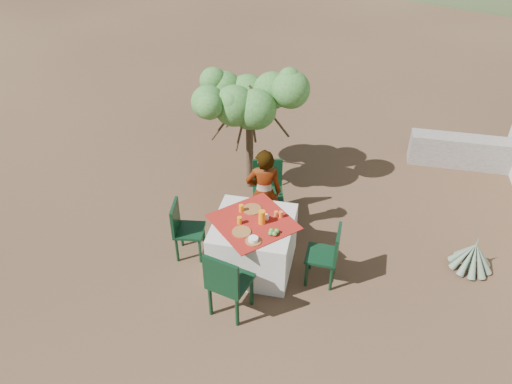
{
  "coord_description": "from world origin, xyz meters",
  "views": [
    {
      "loc": [
        1.23,
        -4.66,
        4.81
      ],
      "look_at": [
        0.11,
        0.56,
        0.94
      ],
      "focal_mm": 35.0,
      "sensor_mm": 36.0,
      "label": 1
    }
  ],
  "objects_px": {
    "chair_far": "(268,188)",
    "juice_pitcher": "(262,217)",
    "table": "(253,244)",
    "shrub_tree": "(254,106)",
    "person": "(264,193)",
    "agave": "(472,256)",
    "chair_left": "(184,227)",
    "chair_near": "(227,282)",
    "chair_right": "(328,253)"
  },
  "relations": [
    {
      "from": "table",
      "to": "shrub_tree",
      "type": "relative_size",
      "value": 0.71
    },
    {
      "from": "person",
      "to": "shrub_tree",
      "type": "height_order",
      "value": "shrub_tree"
    },
    {
      "from": "chair_near",
      "to": "chair_right",
      "type": "relative_size",
      "value": 1.15
    },
    {
      "from": "chair_far",
      "to": "juice_pitcher",
      "type": "height_order",
      "value": "juice_pitcher"
    },
    {
      "from": "chair_left",
      "to": "shrub_tree",
      "type": "relative_size",
      "value": 0.46
    },
    {
      "from": "chair_right",
      "to": "shrub_tree",
      "type": "relative_size",
      "value": 0.47
    },
    {
      "from": "chair_right",
      "to": "agave",
      "type": "distance_m",
      "value": 2.02
    },
    {
      "from": "chair_right",
      "to": "person",
      "type": "relative_size",
      "value": 0.61
    },
    {
      "from": "table",
      "to": "shrub_tree",
      "type": "xyz_separation_m",
      "value": [
        -0.4,
        1.89,
        1.06
      ]
    },
    {
      "from": "table",
      "to": "chair_near",
      "type": "height_order",
      "value": "chair_near"
    },
    {
      "from": "table",
      "to": "chair_right",
      "type": "relative_size",
      "value": 1.51
    },
    {
      "from": "chair_near",
      "to": "chair_right",
      "type": "xyz_separation_m",
      "value": [
        1.1,
        0.82,
        -0.07
      ]
    },
    {
      "from": "chair_right",
      "to": "chair_left",
      "type": "bearing_deg",
      "value": -91.03
    },
    {
      "from": "table",
      "to": "agave",
      "type": "bearing_deg",
      "value": 11.13
    },
    {
      "from": "chair_far",
      "to": "chair_right",
      "type": "distance_m",
      "value": 1.54
    },
    {
      "from": "table",
      "to": "agave",
      "type": "xyz_separation_m",
      "value": [
        2.88,
        0.57,
        -0.17
      ]
    },
    {
      "from": "person",
      "to": "agave",
      "type": "height_order",
      "value": "person"
    },
    {
      "from": "chair_left",
      "to": "agave",
      "type": "distance_m",
      "value": 3.89
    },
    {
      "from": "chair_far",
      "to": "juice_pitcher",
      "type": "distance_m",
      "value": 1.15
    },
    {
      "from": "chair_near",
      "to": "person",
      "type": "height_order",
      "value": "person"
    },
    {
      "from": "chair_far",
      "to": "shrub_tree",
      "type": "relative_size",
      "value": 0.52
    },
    {
      "from": "chair_far",
      "to": "agave",
      "type": "distance_m",
      "value": 2.96
    },
    {
      "from": "chair_right",
      "to": "chair_far",
      "type": "bearing_deg",
      "value": -137.12
    },
    {
      "from": "person",
      "to": "agave",
      "type": "bearing_deg",
      "value": 162.48
    },
    {
      "from": "table",
      "to": "juice_pitcher",
      "type": "xyz_separation_m",
      "value": [
        0.11,
        -0.0,
        0.48
      ]
    },
    {
      "from": "chair_left",
      "to": "agave",
      "type": "bearing_deg",
      "value": -90.02
    },
    {
      "from": "chair_near",
      "to": "chair_left",
      "type": "height_order",
      "value": "chair_near"
    },
    {
      "from": "table",
      "to": "person",
      "type": "xyz_separation_m",
      "value": [
        -0.01,
        0.72,
        0.32
      ]
    },
    {
      "from": "chair_near",
      "to": "person",
      "type": "xyz_separation_m",
      "value": [
        0.11,
        1.61,
        0.15
      ]
    },
    {
      "from": "chair_left",
      "to": "agave",
      "type": "xyz_separation_m",
      "value": [
        3.85,
        0.54,
        -0.27
      ]
    },
    {
      "from": "table",
      "to": "juice_pitcher",
      "type": "distance_m",
      "value": 0.49
    },
    {
      "from": "agave",
      "to": "juice_pitcher",
      "type": "height_order",
      "value": "juice_pitcher"
    },
    {
      "from": "person",
      "to": "shrub_tree",
      "type": "relative_size",
      "value": 0.77
    },
    {
      "from": "chair_far",
      "to": "juice_pitcher",
      "type": "relative_size",
      "value": 4.95
    },
    {
      "from": "chair_near",
      "to": "chair_right",
      "type": "bearing_deg",
      "value": -128.62
    },
    {
      "from": "chair_left",
      "to": "person",
      "type": "bearing_deg",
      "value": -62.46
    },
    {
      "from": "chair_right",
      "to": "person",
      "type": "height_order",
      "value": "person"
    },
    {
      "from": "chair_far",
      "to": "agave",
      "type": "relative_size",
      "value": 1.56
    },
    {
      "from": "chair_far",
      "to": "shrub_tree",
      "type": "bearing_deg",
      "value": 101.4
    },
    {
      "from": "table",
      "to": "shrub_tree",
      "type": "distance_m",
      "value": 2.21
    },
    {
      "from": "chair_near",
      "to": "juice_pitcher",
      "type": "relative_size",
      "value": 5.11
    },
    {
      "from": "chair_left",
      "to": "person",
      "type": "height_order",
      "value": "person"
    },
    {
      "from": "juice_pitcher",
      "to": "person",
      "type": "bearing_deg",
      "value": 99.34
    },
    {
      "from": "chair_right",
      "to": "person",
      "type": "bearing_deg",
      "value": -126.62
    },
    {
      "from": "table",
      "to": "chair_right",
      "type": "bearing_deg",
      "value": -4.41
    },
    {
      "from": "chair_far",
      "to": "person",
      "type": "relative_size",
      "value": 0.68
    },
    {
      "from": "table",
      "to": "chair_right",
      "type": "height_order",
      "value": "chair_right"
    },
    {
      "from": "chair_near",
      "to": "chair_left",
      "type": "bearing_deg",
      "value": -32.63
    },
    {
      "from": "shrub_tree",
      "to": "person",
      "type": "bearing_deg",
      "value": -71.24
    },
    {
      "from": "table",
      "to": "shrub_tree",
      "type": "height_order",
      "value": "shrub_tree"
    }
  ]
}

